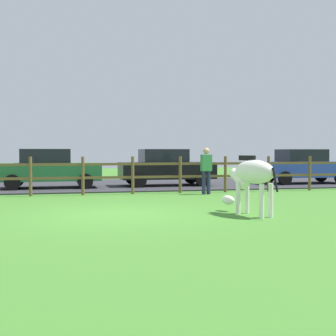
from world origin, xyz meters
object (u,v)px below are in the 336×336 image
parked_car_black (166,167)px  visitor_near_fence (206,169)px  parked_car_green (49,168)px  parked_car_blue (303,166)px  zebra (252,176)px

parked_car_black → visitor_near_fence: visitor_near_fence is taller
parked_car_green → parked_car_blue: size_ratio=0.99×
parked_car_green → parked_car_blue: same height
parked_car_green → parked_car_blue: (11.28, 0.04, 0.00)m
zebra → parked_car_green: 10.01m
zebra → parked_car_green: size_ratio=0.47×
zebra → parked_car_black: parked_car_black is taller
visitor_near_fence → parked_car_green: bearing=147.4°
parked_car_black → visitor_near_fence: 3.75m
parked_car_green → visitor_near_fence: size_ratio=2.45×
parked_car_black → parked_car_blue: same height
zebra → parked_car_blue: size_ratio=0.46×
parked_car_black → parked_car_blue: bearing=-1.4°
zebra → parked_car_black: bearing=90.3°
visitor_near_fence → parked_car_black: bearing=99.6°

